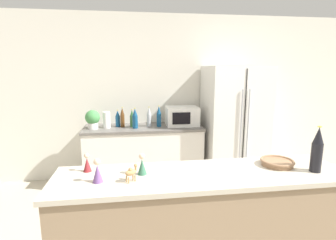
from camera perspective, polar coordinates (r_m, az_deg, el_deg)
name	(u,v)px	position (r m, az deg, el deg)	size (l,w,h in m)	color
wall_back	(168,97)	(4.21, -0.10, 4.95)	(8.00, 0.06, 2.55)	silver
back_counter	(144,155)	(4.03, -5.26, -7.54)	(1.74, 0.63, 0.88)	silver
refrigerator	(234,125)	(4.12, 14.09, -1.07)	(0.88, 0.77, 1.76)	silver
bar_counter	(201,233)	(2.19, 7.25, -23.21)	(2.15, 0.55, 0.98)	#8C7256
potted_plant	(93,119)	(3.88, -16.09, 0.28)	(0.21, 0.21, 0.27)	silver
paper_towel_roll	(107,120)	(3.89, -13.22, 0.03)	(0.10, 0.10, 0.23)	white
microwave	(182,116)	(3.97, 3.05, 0.86)	(0.48, 0.37, 0.28)	white
back_bottle_0	(159,117)	(3.87, -2.00, 0.75)	(0.07, 0.07, 0.31)	navy
back_bottle_1	(135,119)	(3.79, -7.19, 0.31)	(0.08, 0.08, 0.30)	navy
back_bottle_2	(149,117)	(3.89, -4.14, 0.64)	(0.06, 0.06, 0.30)	#B2B7BC
back_bottle_3	(122,118)	(3.90, -9.89, 0.54)	(0.06, 0.06, 0.30)	brown
back_bottle_4	(118,119)	(3.95, -10.88, 0.30)	(0.07, 0.07, 0.25)	navy
back_bottle_5	(132,118)	(3.90, -7.83, 0.34)	(0.06, 0.06, 0.26)	#2D6033
wine_bottle	(317,150)	(2.21, 29.70, -5.71)	(0.08, 0.08, 0.34)	black
fruit_bowl	(277,162)	(2.25, 22.68, -8.48)	(0.26, 0.26, 0.05)	#8C6647
camel_figurine	(131,172)	(1.80, -8.03, -11.14)	(0.09, 0.08, 0.12)	#A87F4C
wise_man_figurine_blue	(142,165)	(1.91, -5.67, -9.79)	(0.07, 0.07, 0.16)	#33664C
wise_man_figurine_crimson	(87,164)	(2.04, -17.19, -9.04)	(0.06, 0.06, 0.14)	maroon
wise_man_figurine_purple	(97,172)	(1.84, -15.10, -10.88)	(0.07, 0.07, 0.17)	#6B4784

